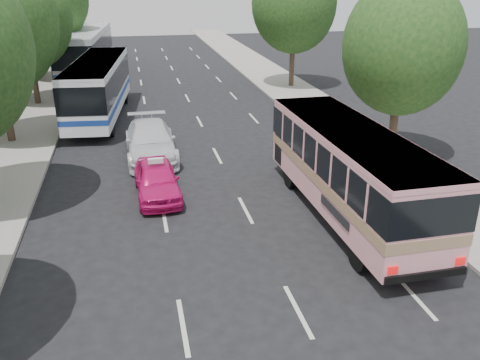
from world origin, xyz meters
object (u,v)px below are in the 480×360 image
object	(u,v)px
pink_taxi	(157,180)
white_pickup	(151,141)
tour_coach_front	(98,84)
pink_bus	(350,164)
tour_coach_rear	(86,50)

from	to	relation	value
pink_taxi	white_pickup	world-z (taller)	white_pickup
tour_coach_front	pink_taxi	bearing A→B (deg)	-72.49
pink_bus	white_pickup	distance (m)	9.95
pink_bus	pink_taxi	distance (m)	7.17
pink_taxi	white_pickup	bearing A→B (deg)	87.99
white_pickup	tour_coach_front	world-z (taller)	tour_coach_front
tour_coach_front	tour_coach_rear	bearing A→B (deg)	102.48
pink_taxi	white_pickup	size ratio (longest dim) A/B	0.73
pink_taxi	tour_coach_front	size ratio (longest dim) A/B	0.35
white_pickup	pink_taxi	bearing A→B (deg)	-90.74
pink_taxi	pink_bus	bearing A→B (deg)	-28.07
pink_bus	tour_coach_front	xyz separation A→B (m)	(-8.84, 15.22, 0.06)
pink_bus	pink_taxi	world-z (taller)	pink_bus
pink_bus	tour_coach_rear	bearing A→B (deg)	109.58
white_pickup	pink_bus	bearing A→B (deg)	-50.87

